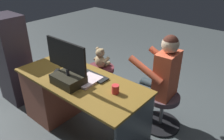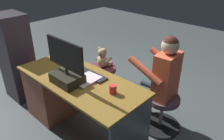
{
  "view_description": "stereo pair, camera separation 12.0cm",
  "coord_description": "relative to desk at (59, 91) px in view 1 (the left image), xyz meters",
  "views": [
    {
      "loc": [
        -1.65,
        1.74,
        1.94
      ],
      "look_at": [
        -0.13,
        -0.06,
        0.72
      ],
      "focal_mm": 35.59,
      "sensor_mm": 36.0,
      "label": 1
    },
    {
      "loc": [
        -1.74,
        1.66,
        1.94
      ],
      "look_at": [
        -0.13,
        -0.06,
        0.72
      ],
      "focal_mm": 35.59,
      "sensor_mm": 36.0,
      "label": 2
    }
  ],
  "objects": [
    {
      "name": "computer_mouse",
      "position": [
        -0.16,
        -0.14,
        0.35
      ],
      "size": [
        0.06,
        0.1,
        0.04
      ],
      "primitive_type": "ellipsoid",
      "color": "#281E2E",
      "rests_on": "desk"
    },
    {
      "name": "tv_remote",
      "position": [
        -0.09,
        0.07,
        0.34
      ],
      "size": [
        0.12,
        0.15,
        0.02
      ],
      "primitive_type": "cube",
      "rotation": [
        0.0,
        0.0,
        0.54
      ],
      "color": "black",
      "rests_on": "desk"
    },
    {
      "name": "visitor_chair",
      "position": [
        -1.11,
        -0.7,
        -0.13
      ],
      "size": [
        0.49,
        0.49,
        0.45
      ],
      "color": "black",
      "rests_on": "ground_plane"
    },
    {
      "name": "person",
      "position": [
        -1.03,
        -0.71,
        0.32
      ],
      "size": [
        0.54,
        0.5,
        1.2
      ],
      "color": "#DB5A3A",
      "rests_on": "ground_plane"
    },
    {
      "name": "notebook_binder",
      "position": [
        -0.52,
        -0.03,
        0.34
      ],
      "size": [
        0.24,
        0.31,
        0.02
      ],
      "primitive_type": "cube",
      "rotation": [
        0.0,
        0.0,
        0.05
      ],
      "color": "silver",
      "rests_on": "desk"
    },
    {
      "name": "office_chair_teddy",
      "position": [
        -0.02,
        -0.76,
        -0.13
      ],
      "size": [
        0.52,
        0.52,
        0.45
      ],
      "color": "black",
      "rests_on": "ground_plane"
    },
    {
      "name": "monitor",
      "position": [
        -0.41,
        0.14,
        0.48
      ],
      "size": [
        0.56,
        0.25,
        0.48
      ],
      "color": "black",
      "rests_on": "desk"
    },
    {
      "name": "ground_plane",
      "position": [
        -0.42,
        -0.35,
        -0.38
      ],
      "size": [
        10.0,
        10.0,
        0.0
      ],
      "primitive_type": "plane",
      "color": "#474F51"
    },
    {
      "name": "equipment_rack",
      "position": [
        0.82,
        0.14,
        0.25
      ],
      "size": [
        0.44,
        0.36,
        1.26
      ],
      "primitive_type": "cube",
      "color": "#2D2731",
      "rests_on": "ground_plane"
    },
    {
      "name": "cup",
      "position": [
        -0.9,
        -0.05,
        0.38
      ],
      "size": [
        0.08,
        0.08,
        0.09
      ],
      "primitive_type": "cylinder",
      "color": "red",
      "rests_on": "desk"
    },
    {
      "name": "desk",
      "position": [
        0.0,
        0.0,
        0.0
      ],
      "size": [
        1.58,
        0.68,
        0.72
      ],
      "color": "brown",
      "rests_on": "ground_plane"
    },
    {
      "name": "keyboard",
      "position": [
        -0.47,
        -0.14,
        0.34
      ],
      "size": [
        0.42,
        0.14,
        0.02
      ],
      "primitive_type": "cube",
      "color": "black",
      "rests_on": "desk"
    },
    {
      "name": "teddy_bear",
      "position": [
        -0.02,
        -0.77,
        0.2
      ],
      "size": [
        0.22,
        0.22,
        0.31
      ],
      "color": "tan",
      "rests_on": "office_chair_teddy"
    }
  ]
}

